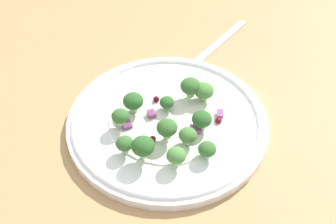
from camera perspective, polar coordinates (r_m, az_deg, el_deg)
ground_plane at (r=61.54cm, az=1.72°, el=-1.44°), size 180.00×180.00×2.00cm
plate at (r=59.13cm, az=-0.00°, el=-1.26°), size 26.49×26.49×1.70cm
dressing_pool at (r=58.81cm, az=-0.00°, el=-0.96°), size 15.36×15.36×0.20cm
broccoli_floret_0 at (r=52.62cm, az=1.05°, el=-5.58°), size 2.34×2.34×2.37cm
broccoli_floret_1 at (r=54.82cm, az=-0.13°, el=-2.04°), size 2.58×2.58×2.62cm
broccoli_floret_2 at (r=59.24cm, az=-0.14°, el=1.20°), size 1.95×1.95×1.97cm
broccoli_floret_3 at (r=52.68cm, az=-3.18°, el=-4.38°), size 2.78×2.78×2.82cm
broccoli_floret_4 at (r=54.85cm, az=2.53°, el=-2.98°), size 2.25×2.25×2.28cm
broccoli_floret_5 at (r=60.58cm, az=4.53°, el=2.72°), size 2.71×2.71×2.74cm
broccoli_floret_6 at (r=53.85cm, az=4.99°, el=-4.77°), size 2.21×2.21×2.24cm
broccoli_floret_7 at (r=56.82cm, az=-6.07°, el=-0.57°), size 2.27×2.27×2.30cm
broccoli_floret_8 at (r=54.19cm, az=-5.52°, el=-4.04°), size 2.18×2.18×2.20cm
broccoli_floret_9 at (r=60.27cm, az=2.88°, el=3.27°), size 2.75×2.75×2.79cm
broccoli_floret_10 at (r=58.72cm, az=-4.45°, el=1.35°), size 2.68×2.68×2.72cm
broccoli_floret_11 at (r=56.45cm, az=4.19°, el=-1.02°), size 2.55×2.55×2.58cm
cranberry_0 at (r=58.56cm, az=6.42°, el=-1.08°), size 0.87×0.87×0.87cm
cranberry_1 at (r=55.67cm, az=-1.96°, el=-3.45°), size 0.83×0.83×0.83cm
cranberry_2 at (r=61.00cm, az=-1.50°, el=1.64°), size 0.84×0.84×0.84cm
onion_bit_0 at (r=57.20cm, az=3.49°, el=-2.19°), size 1.80×1.84×0.57cm
onion_bit_1 at (r=59.16cm, az=6.62°, el=-0.21°), size 1.55×1.46×0.42cm
onion_bit_2 at (r=57.44cm, az=-0.28°, el=-1.57°), size 1.46×1.33×0.52cm
onion_bit_3 at (r=57.94cm, az=-5.27°, el=-1.58°), size 1.60×1.44×0.44cm
onion_bit_4 at (r=58.86cm, az=-2.12°, el=-0.22°), size 1.30×1.19×0.59cm
fork at (r=71.90cm, az=5.24°, el=7.76°), size 6.60×18.42×0.50cm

